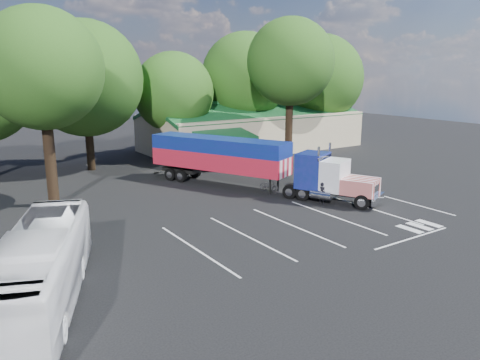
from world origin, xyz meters
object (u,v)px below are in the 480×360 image
semi_truck (246,160)px  tour_bus (40,269)px  woman (322,193)px  silver_sedan (219,160)px  bicycle (269,186)px

semi_truck → tour_bus: 19.81m
woman → tour_bus: (-18.49, -4.25, 0.74)m
tour_bus → silver_sedan: (18.99, 18.25, -0.79)m
semi_truck → woman: size_ratio=11.64×
woman → tour_bus: size_ratio=0.14×
bicycle → semi_truck: bearing=95.4°
semi_truck → woman: (1.80, -6.39, -1.42)m
woman → silver_sedan: 14.01m
tour_bus → silver_sedan: bearing=66.1°
bicycle → woman: bearing=-95.1°
semi_truck → woman: semi_truck is taller
bicycle → tour_bus: size_ratio=0.16×
woman → tour_bus: tour_bus is taller
semi_truck → tour_bus: semi_truck is taller
semi_truck → bicycle: semi_truck is taller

